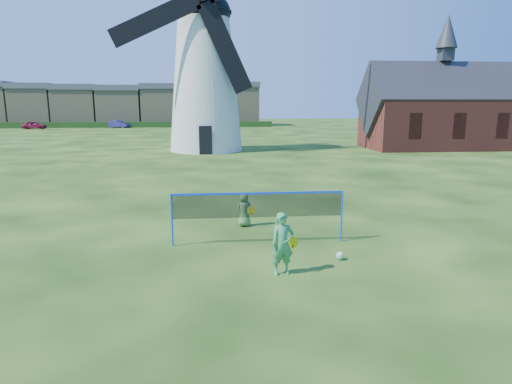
{
  "coord_description": "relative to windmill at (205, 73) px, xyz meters",
  "views": [
    {
      "loc": [
        -0.95,
        -12.08,
        4.07
      ],
      "look_at": [
        0.2,
        0.5,
        1.5
      ],
      "focal_mm": 30.56,
      "sensor_mm": 36.0,
      "label": 1
    }
  ],
  "objects": [
    {
      "name": "badminton_net",
      "position": [
        2.04,
        -26.46,
        -5.51
      ],
      "size": [
        5.05,
        0.05,
        1.55
      ],
      "color": "blue",
      "rests_on": "ground"
    },
    {
      "name": "ground",
      "position": [
        1.8,
        -26.67,
        -6.65
      ],
      "size": [
        220.0,
        220.0,
        0.0
      ],
      "primitive_type": "plane",
      "color": "black",
      "rests_on": "ground"
    },
    {
      "name": "terraced_houses",
      "position": [
        -21.09,
        45.33,
        -2.75
      ],
      "size": [
        59.27,
        8.4,
        8.38
      ],
      "color": "tan",
      "rests_on": "ground"
    },
    {
      "name": "chapel",
      "position": [
        21.41,
        0.03,
        -3.33
      ],
      "size": [
        13.95,
        6.76,
        11.79
      ],
      "color": "brown",
      "rests_on": "ground"
    },
    {
      "name": "play_ball",
      "position": [
        4.07,
        -28.03,
        -6.54
      ],
      "size": [
        0.22,
        0.22,
        0.22
      ],
      "primitive_type": "sphere",
      "color": "green",
      "rests_on": "ground"
    },
    {
      "name": "hedge",
      "position": [
        -20.2,
        39.33,
        -6.15
      ],
      "size": [
        62.0,
        0.8,
        1.0
      ],
      "primitive_type": "cube",
      "color": "#193814",
      "rests_on": "ground"
    },
    {
      "name": "player_boy",
      "position": [
        1.76,
        -24.56,
        -6.07
      ],
      "size": [
        0.66,
        0.45,
        1.15
      ],
      "rotation": [
        0.0,
        0.0,
        3.28
      ],
      "color": "#569447",
      "rests_on": "ground"
    },
    {
      "name": "player_girl",
      "position": [
        2.4,
        -28.87,
        -5.88
      ],
      "size": [
        0.73,
        0.46,
        1.53
      ],
      "rotation": [
        0.0,
        0.0,
        0.19
      ],
      "color": "#3B9556",
      "rests_on": "ground"
    },
    {
      "name": "car_right",
      "position": [
        -15.86,
        38.97,
        -6.05
      ],
      "size": [
        3.86,
        2.41,
        1.2
      ],
      "primitive_type": "imported",
      "rotation": [
        0.0,
        0.0,
        1.23
      ],
      "color": "navy",
      "rests_on": "ground"
    },
    {
      "name": "windmill",
      "position": [
        0.0,
        0.0,
        0.0
      ],
      "size": [
        14.78,
        6.32,
        19.59
      ],
      "color": "silver",
      "rests_on": "ground"
    },
    {
      "name": "car_left",
      "position": [
        -28.65,
        35.82,
        -6.01
      ],
      "size": [
        3.88,
        1.84,
        1.28
      ],
      "primitive_type": "imported",
      "rotation": [
        0.0,
        0.0,
        1.66
      ],
      "color": "maroon",
      "rests_on": "ground"
    }
  ]
}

